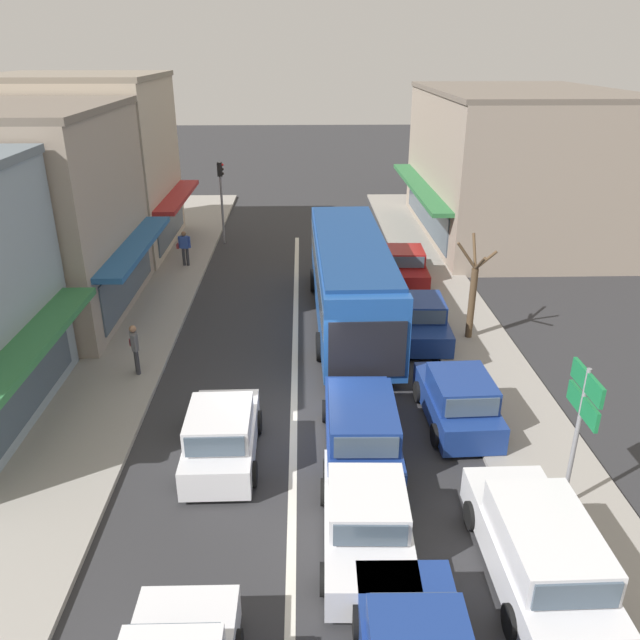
{
  "coord_description": "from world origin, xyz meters",
  "views": [
    {
      "loc": [
        0.31,
        -14.75,
        9.59
      ],
      "look_at": [
        0.85,
        4.21,
        1.2
      ],
      "focal_mm": 35.0,
      "sensor_mm": 36.0,
      "label": 1
    }
  ],
  "objects_px": {
    "traffic_light_downstreet": "(221,189)",
    "directional_road_sign": "(582,407)",
    "parked_hatchback_kerb_second": "(458,400)",
    "parked_wagon_kerb_front": "(539,549)",
    "city_bus": "(351,276)",
    "hatchback_adjacent_lane_trail": "(222,436)",
    "parked_sedan_kerb_third": "(420,319)",
    "parked_sedan_kerb_rear": "(404,266)",
    "pedestrian_browsing_midblock": "(135,346)",
    "wagon_queue_gap_filler": "(361,427)",
    "street_tree_right": "(473,294)",
    "sedan_adjacent_lane_lead": "(366,520)",
    "pedestrian_with_handbag_near": "(184,246)"
  },
  "relations": [
    {
      "from": "directional_road_sign",
      "to": "pedestrian_browsing_midblock",
      "type": "bearing_deg",
      "value": 149.41
    },
    {
      "from": "parked_wagon_kerb_front",
      "to": "parked_hatchback_kerb_second",
      "type": "xyz_separation_m",
      "value": [
        -0.27,
        5.53,
        -0.04
      ]
    },
    {
      "from": "city_bus",
      "to": "pedestrian_with_handbag_near",
      "type": "height_order",
      "value": "city_bus"
    },
    {
      "from": "hatchback_adjacent_lane_trail",
      "to": "traffic_light_downstreet",
      "type": "relative_size",
      "value": 0.88
    },
    {
      "from": "parked_sedan_kerb_rear",
      "to": "pedestrian_browsing_midblock",
      "type": "relative_size",
      "value": 2.61
    },
    {
      "from": "wagon_queue_gap_filler",
      "to": "parked_sedan_kerb_third",
      "type": "bearing_deg",
      "value": 68.59
    },
    {
      "from": "traffic_light_downstreet",
      "to": "city_bus",
      "type": "bearing_deg",
      "value": -60.7
    },
    {
      "from": "parked_sedan_kerb_third",
      "to": "pedestrian_browsing_midblock",
      "type": "xyz_separation_m",
      "value": [
        -9.35,
        -2.71,
        0.4
      ]
    },
    {
      "from": "parked_wagon_kerb_front",
      "to": "parked_hatchback_kerb_second",
      "type": "relative_size",
      "value": 1.2
    },
    {
      "from": "parked_sedan_kerb_third",
      "to": "parked_sedan_kerb_rear",
      "type": "xyz_separation_m",
      "value": [
        0.34,
        5.81,
        0.0
      ]
    },
    {
      "from": "parked_sedan_kerb_third",
      "to": "traffic_light_downstreet",
      "type": "distance_m",
      "value": 14.49
    },
    {
      "from": "hatchback_adjacent_lane_trail",
      "to": "wagon_queue_gap_filler",
      "type": "bearing_deg",
      "value": 3.52
    },
    {
      "from": "parked_wagon_kerb_front",
      "to": "parked_sedan_kerb_third",
      "type": "relative_size",
      "value": 1.06
    },
    {
      "from": "city_bus",
      "to": "parked_hatchback_kerb_second",
      "type": "distance_m",
      "value": 7.38
    },
    {
      "from": "hatchback_adjacent_lane_trail",
      "to": "street_tree_right",
      "type": "relative_size",
      "value": 0.99
    },
    {
      "from": "wagon_queue_gap_filler",
      "to": "street_tree_right",
      "type": "relative_size",
      "value": 1.22
    },
    {
      "from": "sedan_adjacent_lane_lead",
      "to": "directional_road_sign",
      "type": "bearing_deg",
      "value": 11.48
    },
    {
      "from": "city_bus",
      "to": "wagon_queue_gap_filler",
      "type": "bearing_deg",
      "value": -92.21
    },
    {
      "from": "hatchback_adjacent_lane_trail",
      "to": "pedestrian_with_handbag_near",
      "type": "relative_size",
      "value": 2.28
    },
    {
      "from": "street_tree_right",
      "to": "city_bus",
      "type": "bearing_deg",
      "value": 158.69
    },
    {
      "from": "city_bus",
      "to": "pedestrian_with_handbag_near",
      "type": "distance_m",
      "value": 9.72
    },
    {
      "from": "parked_sedan_kerb_rear",
      "to": "traffic_light_downstreet",
      "type": "xyz_separation_m",
      "value": [
        -8.59,
        5.9,
        2.19
      ]
    },
    {
      "from": "parked_sedan_kerb_rear",
      "to": "parked_hatchback_kerb_second",
      "type": "bearing_deg",
      "value": -91.4
    },
    {
      "from": "city_bus",
      "to": "hatchback_adjacent_lane_trail",
      "type": "relative_size",
      "value": 2.94
    },
    {
      "from": "city_bus",
      "to": "traffic_light_downstreet",
      "type": "distance_m",
      "value": 12.02
    },
    {
      "from": "wagon_queue_gap_filler",
      "to": "parked_wagon_kerb_front",
      "type": "relative_size",
      "value": 1.0
    },
    {
      "from": "parked_sedan_kerb_rear",
      "to": "pedestrian_browsing_midblock",
      "type": "xyz_separation_m",
      "value": [
        -9.69,
        -8.52,
        0.4
      ]
    },
    {
      "from": "parked_sedan_kerb_rear",
      "to": "directional_road_sign",
      "type": "relative_size",
      "value": 1.18
    },
    {
      "from": "hatchback_adjacent_lane_trail",
      "to": "pedestrian_browsing_midblock",
      "type": "distance_m",
      "value": 5.42
    },
    {
      "from": "traffic_light_downstreet",
      "to": "directional_road_sign",
      "type": "height_order",
      "value": "traffic_light_downstreet"
    },
    {
      "from": "parked_sedan_kerb_rear",
      "to": "sedan_adjacent_lane_lead",
      "type": "bearing_deg",
      "value": -101.42
    },
    {
      "from": "city_bus",
      "to": "wagon_queue_gap_filler",
      "type": "distance_m",
      "value": 8.23
    },
    {
      "from": "traffic_light_downstreet",
      "to": "directional_road_sign",
      "type": "bearing_deg",
      "value": -64.68
    },
    {
      "from": "wagon_queue_gap_filler",
      "to": "street_tree_right",
      "type": "distance_m",
      "value": 7.96
    },
    {
      "from": "parked_wagon_kerb_front",
      "to": "parked_sedan_kerb_third",
      "type": "bearing_deg",
      "value": 91.7
    },
    {
      "from": "parked_sedan_kerb_third",
      "to": "pedestrian_with_handbag_near",
      "type": "xyz_separation_m",
      "value": [
        -9.6,
        7.73,
        0.4
      ]
    },
    {
      "from": "city_bus",
      "to": "pedestrian_with_handbag_near",
      "type": "relative_size",
      "value": 6.68
    },
    {
      "from": "parked_hatchback_kerb_second",
      "to": "parked_wagon_kerb_front",
      "type": "bearing_deg",
      "value": -87.2
    },
    {
      "from": "parked_hatchback_kerb_second",
      "to": "parked_sedan_kerb_third",
      "type": "distance_m",
      "value": 5.61
    },
    {
      "from": "hatchback_adjacent_lane_trail",
      "to": "directional_road_sign",
      "type": "distance_m",
      "value": 8.35
    },
    {
      "from": "hatchback_adjacent_lane_trail",
      "to": "parked_hatchback_kerb_second",
      "type": "xyz_separation_m",
      "value": [
        6.25,
        1.5,
        0.0
      ]
    },
    {
      "from": "city_bus",
      "to": "pedestrian_browsing_midblock",
      "type": "relative_size",
      "value": 6.68
    },
    {
      "from": "hatchback_adjacent_lane_trail",
      "to": "parked_sedan_kerb_third",
      "type": "height_order",
      "value": "hatchback_adjacent_lane_trail"
    },
    {
      "from": "street_tree_right",
      "to": "wagon_queue_gap_filler",
      "type": "bearing_deg",
      "value": -123.91
    },
    {
      "from": "parked_wagon_kerb_front",
      "to": "parked_sedan_kerb_third",
      "type": "distance_m",
      "value": 11.14
    },
    {
      "from": "directional_road_sign",
      "to": "parked_wagon_kerb_front",
      "type": "bearing_deg",
      "value": -124.36
    },
    {
      "from": "city_bus",
      "to": "parked_sedan_kerb_rear",
      "type": "xyz_separation_m",
      "value": [
        2.73,
        4.55,
        -1.22
      ]
    },
    {
      "from": "parked_wagon_kerb_front",
      "to": "pedestrian_browsing_midblock",
      "type": "xyz_separation_m",
      "value": [
        -9.68,
        8.42,
        0.32
      ]
    },
    {
      "from": "sedan_adjacent_lane_lead",
      "to": "parked_hatchback_kerb_second",
      "type": "relative_size",
      "value": 1.13
    },
    {
      "from": "hatchback_adjacent_lane_trail",
      "to": "directional_road_sign",
      "type": "relative_size",
      "value": 1.03
    }
  ]
}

